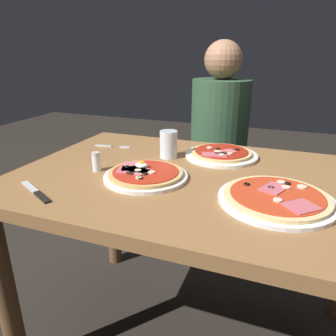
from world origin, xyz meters
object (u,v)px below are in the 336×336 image
at_px(pizza_across_left, 276,198).
at_px(water_glass_near, 169,146).
at_px(diner_person, 218,154).
at_px(salt_shaker, 96,162).
at_px(pizza_foreground, 145,174).
at_px(knife, 37,193).
at_px(pizza_across_right, 221,154).
at_px(dining_table, 198,205).
at_px(fork, 110,146).

xyz_separation_m(pizza_across_left, water_glass_near, (-0.42, 0.26, 0.03)).
distance_m(pizza_across_left, diner_person, 0.97).
distance_m(water_glass_near, salt_shaker, 0.29).
relative_size(pizza_foreground, knife, 1.52).
xyz_separation_m(pizza_foreground, salt_shaker, (-0.19, 0.00, 0.02)).
bearing_deg(diner_person, pizza_across_right, 102.63).
distance_m(knife, salt_shaker, 0.24).
bearing_deg(pizza_foreground, knife, -137.66).
relative_size(pizza_foreground, diner_person, 0.23).
relative_size(salt_shaker, diner_person, 0.06).
bearing_deg(water_glass_near, pizza_foreground, -89.05).
xyz_separation_m(dining_table, pizza_foreground, (-0.16, -0.08, 0.12)).
bearing_deg(salt_shaker, pizza_across_right, 39.23).
height_order(dining_table, pizza_foreground, pizza_foreground).
bearing_deg(salt_shaker, water_glass_near, 51.19).
relative_size(water_glass_near, knife, 0.58).
distance_m(knife, diner_person, 1.14).
height_order(dining_table, salt_shaker, salt_shaker).
xyz_separation_m(pizza_across_left, salt_shaker, (-0.60, 0.04, 0.02)).
bearing_deg(knife, fork, 95.72).
bearing_deg(pizza_across_right, pizza_across_left, -56.63).
bearing_deg(fork, salt_shaker, -68.02).
height_order(dining_table, pizza_across_right, pizza_across_right).
height_order(dining_table, knife, knife).
bearing_deg(pizza_foreground, pizza_across_left, -4.60).
height_order(pizza_across_left, salt_shaker, salt_shaker).
distance_m(dining_table, fork, 0.51).
relative_size(pizza_foreground, fork, 1.75).
bearing_deg(pizza_foreground, dining_table, 26.03).
xyz_separation_m(pizza_across_right, salt_shaker, (-0.37, -0.31, 0.02)).
bearing_deg(water_glass_near, dining_table, -42.46).
height_order(pizza_across_left, water_glass_near, water_glass_near).
height_order(knife, salt_shaker, salt_shaker).
xyz_separation_m(knife, diner_person, (0.31, 1.08, -0.17)).
height_order(pizza_across_right, fork, pizza_across_right).
distance_m(pizza_across_left, fork, 0.77).
relative_size(pizza_across_left, diner_person, 0.27).
bearing_deg(salt_shaker, pizza_across_left, -3.41).
bearing_deg(pizza_across_right, knife, -129.21).
relative_size(dining_table, diner_person, 1.06).
height_order(dining_table, water_glass_near, water_glass_near).
relative_size(water_glass_near, fork, 0.67).
distance_m(pizza_foreground, knife, 0.33).
height_order(pizza_across_left, pizza_across_right, same).
height_order(pizza_across_right, diner_person, diner_person).
distance_m(pizza_across_left, knife, 0.69).
height_order(knife, diner_person, diner_person).
bearing_deg(salt_shaker, diner_person, 73.64).
xyz_separation_m(pizza_foreground, pizza_across_right, (0.19, 0.31, -0.00)).
xyz_separation_m(pizza_across_left, pizza_across_right, (-0.22, 0.34, -0.00)).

